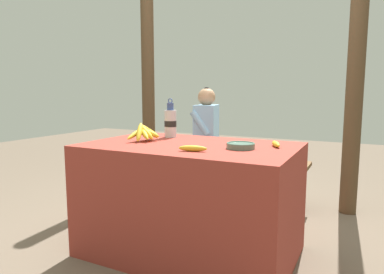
{
  "coord_description": "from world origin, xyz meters",
  "views": [
    {
      "loc": [
        1.01,
        -1.97,
        1.08
      ],
      "look_at": [
        -0.01,
        0.05,
        0.78
      ],
      "focal_mm": 32.0,
      "sensor_mm": 36.0,
      "label": 1
    }
  ],
  "objects_px": {
    "water_bottle": "(170,123)",
    "banana_bunch_green": "(275,156)",
    "wooden_bench": "(230,165)",
    "loose_banana_side": "(276,144)",
    "seated_vendor": "(202,135)",
    "serving_bowl": "(241,145)",
    "support_post_near": "(148,73)",
    "support_post_far": "(356,66)",
    "banana_bunch_ripe": "(145,132)",
    "loose_banana_front": "(193,148)"
  },
  "relations": [
    {
      "from": "loose_banana_front",
      "to": "support_post_far",
      "type": "distance_m",
      "value": 1.83
    },
    {
      "from": "loose_banana_front",
      "to": "support_post_near",
      "type": "distance_m",
      "value": 2.15
    },
    {
      "from": "water_bottle",
      "to": "wooden_bench",
      "type": "xyz_separation_m",
      "value": [
        0.14,
        0.9,
        -0.48
      ]
    },
    {
      "from": "serving_bowl",
      "to": "wooden_bench",
      "type": "bearing_deg",
      "value": 113.43
    },
    {
      "from": "banana_bunch_ripe",
      "to": "wooden_bench",
      "type": "height_order",
      "value": "banana_bunch_ripe"
    },
    {
      "from": "wooden_bench",
      "to": "banana_bunch_green",
      "type": "bearing_deg",
      "value": -0.33
    },
    {
      "from": "banana_bunch_ripe",
      "to": "banana_bunch_green",
      "type": "xyz_separation_m",
      "value": [
        0.64,
        1.16,
        -0.31
      ]
    },
    {
      "from": "banana_bunch_ripe",
      "to": "support_post_far",
      "type": "xyz_separation_m",
      "value": [
        1.26,
        1.34,
        0.5
      ]
    },
    {
      "from": "loose_banana_front",
      "to": "seated_vendor",
      "type": "distance_m",
      "value": 1.47
    },
    {
      "from": "wooden_bench",
      "to": "seated_vendor",
      "type": "bearing_deg",
      "value": -171.43
    },
    {
      "from": "water_bottle",
      "to": "support_post_far",
      "type": "height_order",
      "value": "support_post_far"
    },
    {
      "from": "serving_bowl",
      "to": "loose_banana_side",
      "type": "relative_size",
      "value": 1.1
    },
    {
      "from": "seated_vendor",
      "to": "support_post_near",
      "type": "height_order",
      "value": "support_post_near"
    },
    {
      "from": "banana_bunch_ripe",
      "to": "support_post_near",
      "type": "height_order",
      "value": "support_post_near"
    },
    {
      "from": "support_post_near",
      "to": "support_post_far",
      "type": "relative_size",
      "value": 1.0
    },
    {
      "from": "loose_banana_front",
      "to": "support_post_near",
      "type": "height_order",
      "value": "support_post_near"
    },
    {
      "from": "wooden_bench",
      "to": "seated_vendor",
      "type": "height_order",
      "value": "seated_vendor"
    },
    {
      "from": "banana_bunch_ripe",
      "to": "loose_banana_side",
      "type": "height_order",
      "value": "banana_bunch_ripe"
    },
    {
      "from": "serving_bowl",
      "to": "wooden_bench",
      "type": "distance_m",
      "value": 1.33
    },
    {
      "from": "banana_bunch_ripe",
      "to": "water_bottle",
      "type": "relative_size",
      "value": 0.94
    },
    {
      "from": "support_post_near",
      "to": "support_post_far",
      "type": "distance_m",
      "value": 2.14
    },
    {
      "from": "water_bottle",
      "to": "loose_banana_side",
      "type": "bearing_deg",
      "value": -7.38
    },
    {
      "from": "water_bottle",
      "to": "banana_bunch_green",
      "type": "distance_m",
      "value": 1.13
    },
    {
      "from": "banana_bunch_ripe",
      "to": "support_post_far",
      "type": "bearing_deg",
      "value": 46.63
    },
    {
      "from": "banana_bunch_green",
      "to": "support_post_far",
      "type": "distance_m",
      "value": 1.03
    },
    {
      "from": "water_bottle",
      "to": "banana_bunch_green",
      "type": "relative_size",
      "value": 1.1
    },
    {
      "from": "wooden_bench",
      "to": "support_post_near",
      "type": "bearing_deg",
      "value": 170.41
    },
    {
      "from": "serving_bowl",
      "to": "water_bottle",
      "type": "distance_m",
      "value": 0.71
    },
    {
      "from": "banana_bunch_ripe",
      "to": "serving_bowl",
      "type": "height_order",
      "value": "banana_bunch_ripe"
    },
    {
      "from": "support_post_near",
      "to": "support_post_far",
      "type": "xyz_separation_m",
      "value": [
        2.14,
        0.0,
        0.0
      ]
    },
    {
      "from": "serving_bowl",
      "to": "loose_banana_side",
      "type": "bearing_deg",
      "value": 43.47
    },
    {
      "from": "seated_vendor",
      "to": "support_post_near",
      "type": "xyz_separation_m",
      "value": [
        -0.79,
        0.22,
        0.65
      ]
    },
    {
      "from": "support_post_near",
      "to": "banana_bunch_ripe",
      "type": "bearing_deg",
      "value": -56.82
    },
    {
      "from": "loose_banana_front",
      "to": "support_post_far",
      "type": "xyz_separation_m",
      "value": [
        0.78,
        1.57,
        0.54
      ]
    },
    {
      "from": "seated_vendor",
      "to": "support_post_far",
      "type": "bearing_deg",
      "value": 176.22
    },
    {
      "from": "loose_banana_side",
      "to": "banana_bunch_green",
      "type": "xyz_separation_m",
      "value": [
        -0.24,
        1.0,
        -0.26
      ]
    },
    {
      "from": "banana_bunch_ripe",
      "to": "serving_bowl",
      "type": "relative_size",
      "value": 1.62
    },
    {
      "from": "water_bottle",
      "to": "loose_banana_side",
      "type": "distance_m",
      "value": 0.83
    },
    {
      "from": "water_bottle",
      "to": "banana_bunch_green",
      "type": "bearing_deg",
      "value": 56.87
    },
    {
      "from": "serving_bowl",
      "to": "loose_banana_front",
      "type": "bearing_deg",
      "value": -134.46
    },
    {
      "from": "loose_banana_front",
      "to": "loose_banana_side",
      "type": "relative_size",
      "value": 1.1
    },
    {
      "from": "banana_bunch_ripe",
      "to": "wooden_bench",
      "type": "distance_m",
      "value": 1.25
    },
    {
      "from": "serving_bowl",
      "to": "wooden_bench",
      "type": "xyz_separation_m",
      "value": [
        -0.51,
        1.17,
        -0.39
      ]
    },
    {
      "from": "seated_vendor",
      "to": "serving_bowl",
      "type": "bearing_deg",
      "value": 111.86
    },
    {
      "from": "banana_bunch_ripe",
      "to": "banana_bunch_green",
      "type": "bearing_deg",
      "value": 61.03
    },
    {
      "from": "banana_bunch_ripe",
      "to": "wooden_bench",
      "type": "relative_size",
      "value": 0.18
    },
    {
      "from": "wooden_bench",
      "to": "loose_banana_side",
      "type": "bearing_deg",
      "value": -55.94
    },
    {
      "from": "seated_vendor",
      "to": "banana_bunch_green",
      "type": "height_order",
      "value": "seated_vendor"
    },
    {
      "from": "loose_banana_side",
      "to": "banana_bunch_green",
      "type": "relative_size",
      "value": 0.58
    },
    {
      "from": "banana_bunch_ripe",
      "to": "serving_bowl",
      "type": "bearing_deg",
      "value": -1.03
    }
  ]
}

